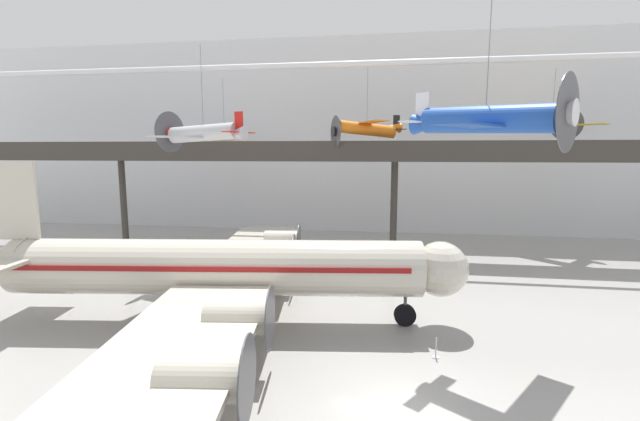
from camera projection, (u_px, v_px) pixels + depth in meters
name	position (u px, v px, depth m)	size (l,w,h in m)	color
ground_plane	(404.00, 410.00, 17.29)	(260.00, 260.00, 0.00)	#9E9B96
hangar_back_wall	(393.00, 136.00, 54.71)	(140.00, 3.00, 24.51)	silver
mezzanine_walkway	(395.00, 158.00, 42.30)	(110.00, 3.20, 11.36)	#38332D
ceiling_truss_beam	(398.00, 62.00, 40.90)	(120.00, 0.60, 0.60)	silver
airliner_silver_main	(215.00, 268.00, 25.54)	(30.51, 34.82, 9.81)	beige
suspended_plane_silver_racer	(204.00, 133.00, 33.13)	(7.78, 9.25, 8.17)	silver
suspended_plane_yellow_lowwing	(552.00, 122.00, 42.79)	(8.10, 8.00, 6.99)	yellow
suspended_plane_blue_trainer	(485.00, 120.00, 20.06)	(7.83, 8.49, 8.13)	#1E4CAD
suspended_plane_orange_highwing	(367.00, 129.00, 42.43)	(7.55, 8.61, 7.81)	orange
suspended_plane_cream_biplane	(224.00, 137.00, 48.62)	(6.61, 5.85, 7.94)	beige
stanchion_barrier	(436.00, 352.00, 21.65)	(0.36, 0.36, 1.08)	#B2B5BA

